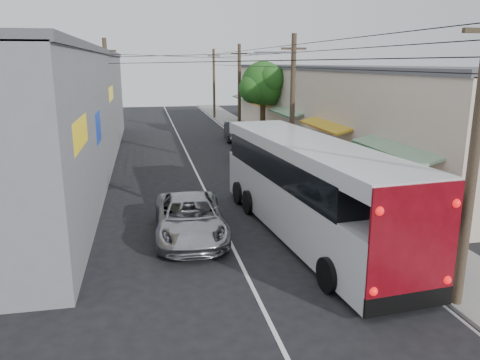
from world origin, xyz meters
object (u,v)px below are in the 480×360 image
at_px(coach_bus, 306,187).
at_px(pedestrian_far, 304,151).
at_px(parked_car_mid, 243,138).
at_px(parked_suv, 251,153).
at_px(jeepney, 190,218).
at_px(parked_car_far, 235,131).
at_px(pedestrian_near, 299,163).

bearing_deg(coach_bus, pedestrian_far, 66.00).
xyz_separation_m(coach_bus, parked_car_mid, (1.61, 19.32, -1.20)).
height_order(parked_suv, pedestrian_far, pedestrian_far).
bearing_deg(pedestrian_far, jeepney, 79.31).
bearing_deg(parked_suv, parked_car_far, 84.05).
height_order(parked_car_mid, pedestrian_far, pedestrian_far).
relative_size(jeepney, parked_suv, 1.09).
bearing_deg(parked_suv, pedestrian_far, -12.43).
relative_size(parked_suv, parked_car_far, 1.12).
height_order(jeepney, pedestrian_far, pedestrian_far).
xyz_separation_m(parked_suv, parked_car_mid, (0.80, 6.32, -0.05)).
bearing_deg(parked_suv, jeepney, -114.06).
distance_m(jeepney, parked_car_mid, 19.67).
relative_size(coach_bus, pedestrian_near, 7.14).
xyz_separation_m(coach_bus, pedestrian_near, (2.41, 7.98, -0.88)).
relative_size(coach_bus, pedestrian_far, 8.67).
xyz_separation_m(parked_suv, pedestrian_near, (1.60, -5.01, 0.28)).
distance_m(parked_suv, parked_car_mid, 6.37).
bearing_deg(parked_car_mid, parked_suv, -93.10).
distance_m(pedestrian_near, pedestrian_far, 4.70).
relative_size(coach_bus, parked_suv, 2.53).
bearing_deg(parked_car_far, jeepney, -99.64).
distance_m(parked_suv, pedestrian_near, 5.27).
relative_size(jeepney, pedestrian_far, 3.73).
bearing_deg(parked_suv, parked_car_mid, 81.46).
height_order(coach_bus, pedestrian_near, coach_bus).
xyz_separation_m(coach_bus, pedestrian_far, (4.19, 12.33, -1.04)).
distance_m(jeepney, pedestrian_far, 14.55).
distance_m(parked_car_mid, pedestrian_far, 7.45).
xyz_separation_m(jeepney, parked_suv, (5.20, 12.41, -0.03)).
height_order(parked_car_far, pedestrian_near, pedestrian_near).
bearing_deg(pedestrian_near, pedestrian_far, -124.50).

